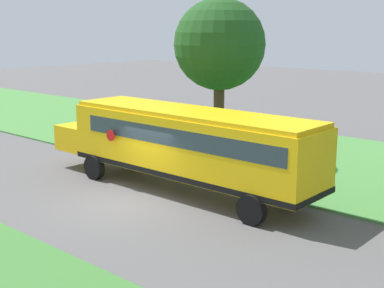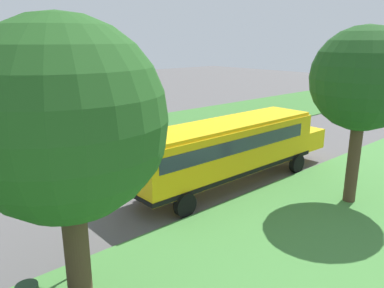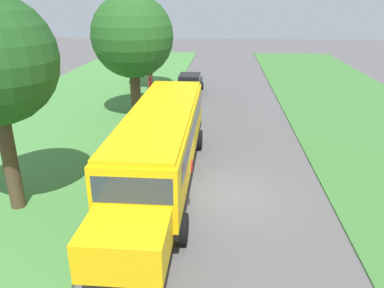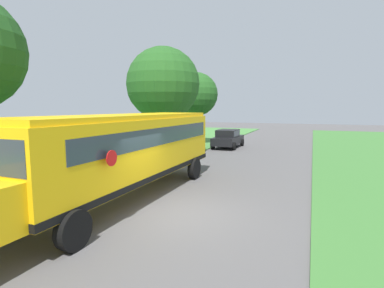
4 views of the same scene
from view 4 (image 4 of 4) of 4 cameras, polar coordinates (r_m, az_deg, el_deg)
ground_plane at (r=9.98m, az=-2.57°, el=-13.06°), size 120.00×120.00×0.00m
school_bus at (r=11.33m, az=-12.92°, el=-0.79°), size 2.84×12.42×3.16m
car_black_nearest at (r=25.92m, az=6.86°, el=1.24°), size 2.02×4.40×1.56m
oak_tree_roadside_mid at (r=20.93m, az=-5.98°, el=11.02°), size 5.00×5.00×7.54m
oak_tree_far_end at (r=28.15m, az=0.51°, el=9.32°), size 4.03×4.03×6.69m
stop_sign at (r=19.90m, az=-3.44°, el=2.07°), size 0.08×0.68×2.74m
trash_bin at (r=22.13m, az=-3.18°, el=-0.80°), size 0.56×0.56×0.90m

